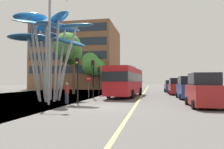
% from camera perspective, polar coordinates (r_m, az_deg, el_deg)
% --- Properties ---
extents(ground, '(120.00, 240.00, 0.10)m').
position_cam_1_polar(ground, '(14.47, -5.12, -9.07)').
color(ground, '#54514F').
extents(red_bus, '(3.37, 10.36, 3.50)m').
position_cam_1_polar(red_bus, '(24.13, 3.81, -1.53)').
color(red_bus, red).
rests_on(red_bus, ground).
extents(leaf_sculpture, '(8.58, 8.07, 7.87)m').
position_cam_1_polar(leaf_sculpture, '(20.18, -17.05, 10.54)').
color(leaf_sculpture, '#9EA0A5').
rests_on(leaf_sculpture, ground).
extents(traffic_light_kerb_near, '(0.28, 0.42, 3.63)m').
position_cam_1_polar(traffic_light_kerb_near, '(16.70, -9.47, 1.12)').
color(traffic_light_kerb_near, black).
rests_on(traffic_light_kerb_near, ground).
extents(traffic_light_kerb_far, '(0.28, 0.42, 3.92)m').
position_cam_1_polar(traffic_light_kerb_far, '(21.17, -5.23, 1.01)').
color(traffic_light_kerb_far, black).
rests_on(traffic_light_kerb_far, ground).
extents(traffic_light_island_mid, '(0.28, 0.42, 3.68)m').
position_cam_1_polar(traffic_light_island_mid, '(26.08, -3.59, 0.09)').
color(traffic_light_island_mid, black).
rests_on(traffic_light_island_mid, ground).
extents(traffic_light_opposite, '(0.28, 0.42, 3.39)m').
position_cam_1_polar(traffic_light_opposite, '(31.54, -0.96, -0.63)').
color(traffic_light_opposite, black).
rests_on(traffic_light_opposite, ground).
extents(car_parked_near, '(2.06, 4.14, 2.33)m').
position_cam_1_polar(car_parked_near, '(15.55, 23.91, -4.23)').
color(car_parked_near, maroon).
rests_on(car_parked_near, ground).
extents(car_parked_mid, '(2.07, 4.47, 2.28)m').
position_cam_1_polar(car_parked_mid, '(22.42, 20.14, -3.58)').
color(car_parked_mid, navy).
rests_on(car_parked_mid, ground).
extents(car_parked_far, '(2.04, 4.42, 2.21)m').
position_cam_1_polar(car_parked_far, '(29.07, 17.21, -3.25)').
color(car_parked_far, maroon).
rests_on(car_parked_far, ground).
extents(car_side_street, '(2.03, 3.95, 1.96)m').
position_cam_1_polar(car_side_street, '(35.49, 15.82, -3.18)').
color(car_side_street, navy).
rests_on(car_side_street, ground).
extents(street_lamp, '(1.68, 0.44, 8.28)m').
position_cam_1_polar(street_lamp, '(16.51, -15.69, 10.28)').
color(street_lamp, gray).
rests_on(street_lamp, ground).
extents(tree_pavement_near, '(3.89, 5.20, 8.60)m').
position_cam_1_polar(tree_pavement_near, '(30.34, -11.83, 6.75)').
color(tree_pavement_near, brown).
rests_on(tree_pavement_near, ground).
extents(tree_pavement_far, '(4.85, 5.42, 7.69)m').
position_cam_1_polar(tree_pavement_far, '(42.90, -5.22, 2.58)').
color(tree_pavement_far, brown).
rests_on(tree_pavement_far, ground).
extents(pedestrian, '(0.34, 0.34, 1.66)m').
position_cam_1_polar(pedestrian, '(16.98, -12.26, -4.99)').
color(pedestrian, '#2D3342').
rests_on(pedestrian, ground).
extents(no_entry_sign, '(0.60, 0.12, 2.34)m').
position_cam_1_polar(no_entry_sign, '(22.36, -6.43, -2.39)').
color(no_entry_sign, gray).
rests_on(no_entry_sign, ground).
extents(backdrop_building, '(19.03, 15.12, 15.06)m').
position_cam_1_polar(backdrop_building, '(53.53, -9.16, 4.32)').
color(backdrop_building, brown).
rests_on(backdrop_building, ground).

